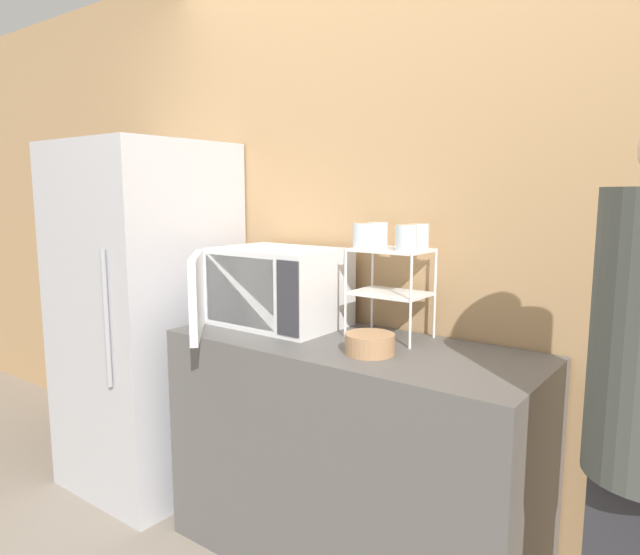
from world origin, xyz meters
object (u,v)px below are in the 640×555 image
at_px(microwave, 275,287).
at_px(dish_rack, 390,274).
at_px(glass_front_left, 363,236).
at_px(glass_back_left, 378,234).
at_px(glass_back_right, 419,236).
at_px(bowl, 370,344).
at_px(refrigerator, 147,317).
at_px(glass_front_right, 406,238).

height_order(microwave, dish_rack, dish_rack).
xyz_separation_m(glass_front_left, glass_back_left, (0.00, 0.10, 0.00)).
xyz_separation_m(glass_back_right, bowl, (-0.03, -0.29, -0.37)).
height_order(glass_back_right, refrigerator, refrigerator).
relative_size(microwave, glass_front_left, 7.23).
bearing_deg(bowl, refrigerator, 178.38).
height_order(glass_back_right, glass_front_right, same).
height_order(dish_rack, glass_back_right, glass_back_right).
distance_m(glass_back_right, refrigerator, 1.47).
distance_m(glass_front_right, refrigerator, 1.46).
relative_size(dish_rack, glass_back_left, 3.67).
bearing_deg(microwave, refrigerator, -173.03).
xyz_separation_m(glass_back_right, glass_back_left, (-0.19, 0.01, 0.00)).
bearing_deg(glass_back_right, dish_rack, -152.19).
relative_size(microwave, glass_back_left, 7.23).
relative_size(glass_front_left, glass_back_right, 1.00).
xyz_separation_m(glass_front_right, bowl, (-0.03, -0.19, -0.37)).
height_order(dish_rack, glass_back_left, glass_back_left).
xyz_separation_m(glass_back_left, bowl, (0.16, -0.30, -0.37)).
bearing_deg(glass_back_left, dish_rack, -30.80).
height_order(glass_back_right, bowl, glass_back_right).
bearing_deg(glass_front_left, refrigerator, -172.33).
height_order(dish_rack, glass_front_left, glass_front_left).
bearing_deg(refrigerator, glass_back_left, 12.51).
bearing_deg(bowl, glass_front_right, 80.25).
height_order(glass_front_left, bowl, glass_front_left).
bearing_deg(glass_back_right, glass_back_left, 177.81).
height_order(microwave, glass_front_left, glass_front_left).
xyz_separation_m(microwave, refrigerator, (-0.78, -0.10, -0.22)).
xyz_separation_m(microwave, glass_back_right, (0.59, 0.16, 0.24)).
relative_size(microwave, dish_rack, 1.97).
bearing_deg(glass_back_right, microwave, -164.85).
relative_size(glass_back_right, glass_back_left, 1.00).
height_order(glass_front_right, refrigerator, refrigerator).
xyz_separation_m(dish_rack, glass_front_left, (-0.10, -0.05, 0.15)).
relative_size(microwave, glass_back_right, 7.23).
distance_m(glass_back_right, glass_front_right, 0.10).
relative_size(dish_rack, glass_back_right, 3.67).
bearing_deg(dish_rack, bowl, -75.93).
height_order(glass_front_left, glass_back_left, same).
relative_size(glass_front_left, glass_back_left, 1.00).
bearing_deg(refrigerator, dish_rack, 9.20).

